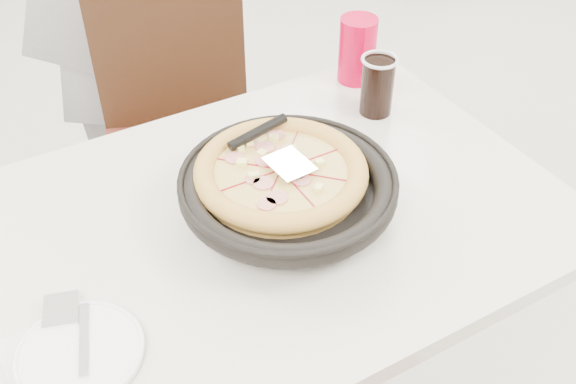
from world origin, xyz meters
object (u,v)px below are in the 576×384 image
cola_glass (377,87)px  red_cup (357,50)px  chair_far (179,158)px  side_plate (80,353)px  main_table (256,341)px  pizza_pan (288,195)px  pizza (281,179)px

cola_glass → red_cup: 0.15m
chair_far → side_plate: 0.91m
chair_far → side_plate: size_ratio=4.92×
main_table → pizza_pan: size_ratio=3.24×
pizza_pan → cola_glass: 0.40m
main_table → pizza_pan: (0.07, -0.02, 0.42)m
side_plate → cola_glass: bearing=22.8°
red_cup → pizza_pan: bearing=-138.5°
side_plate → main_table: bearing=22.1°
main_table → side_plate: (-0.37, -0.15, 0.38)m
pizza → side_plate: size_ratio=1.57×
pizza → main_table: bearing=-171.4°
pizza_pan → main_table: bearing=165.0°
red_cup → main_table: bearing=-144.8°
chair_far → red_cup: bearing=167.3°
cola_glass → pizza: bearing=-153.7°
pizza_pan → red_cup: red_cup is taller
chair_far → pizza_pan: 0.69m
cola_glass → red_cup: bearing=73.5°
pizza → cola_glass: size_ratio=2.34×
pizza_pan → cola_glass: cola_glass is taller
side_plate → red_cup: (0.83, 0.48, 0.07)m
side_plate → red_cup: red_cup is taller
pizza_pan → pizza: bearing=86.2°
main_table → red_cup: red_cup is taller
pizza → red_cup: (0.39, 0.31, 0.02)m
chair_far → pizza: bearing=112.0°
side_plate → chair_far: bearing=59.2°
side_plate → cola_glass: size_ratio=1.49×
side_plate → cola_glass: (0.79, 0.33, 0.06)m
pizza_pan → side_plate: pizza_pan is taller
cola_glass → side_plate: bearing=-157.2°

